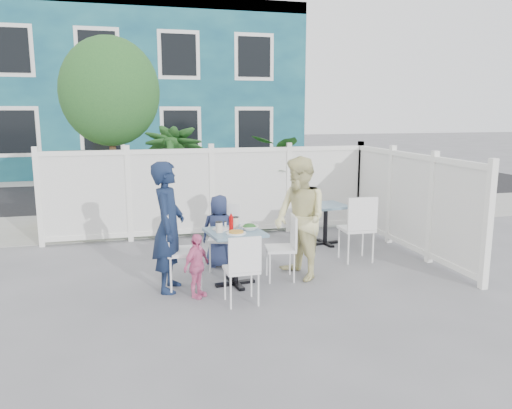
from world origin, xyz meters
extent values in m
plane|color=slate|center=(0.00, 0.00, 0.00)|extent=(80.00, 80.00, 0.00)
cube|color=gray|center=(0.00, 3.80, 0.01)|extent=(24.00, 2.60, 0.01)
cube|color=black|center=(0.00, 7.50, 0.00)|extent=(24.00, 5.00, 0.01)
cube|color=gray|center=(0.00, 10.60, 0.01)|extent=(24.00, 1.60, 0.01)
cube|color=navy|center=(-0.50, 14.00, 3.00)|extent=(11.00, 6.00, 6.00)
cube|color=black|center=(-3.00, 11.02, 1.60)|extent=(1.20, 0.04, 1.40)
cube|color=black|center=(1.00, 11.02, 1.60)|extent=(1.20, 0.04, 1.40)
cube|color=black|center=(-3.00, 11.02, 4.10)|extent=(1.20, 0.04, 1.40)
cube|color=black|center=(1.00, 11.02, 4.10)|extent=(1.20, 0.04, 1.40)
cube|color=white|center=(0.10, 2.40, 0.82)|extent=(5.80, 0.04, 1.40)
cube|color=white|center=(0.10, 2.40, 1.56)|extent=(5.86, 0.08, 0.08)
cube|color=white|center=(0.10, 2.40, 0.06)|extent=(5.86, 0.08, 0.12)
cube|color=white|center=(3.00, 0.60, 0.82)|extent=(0.04, 3.60, 1.40)
cube|color=white|center=(3.00, 0.60, 1.56)|extent=(0.08, 3.66, 0.08)
cube|color=white|center=(3.00, 0.60, 0.06)|extent=(0.08, 3.66, 0.12)
cylinder|color=#382316|center=(-1.60, 3.30, 1.20)|extent=(0.12, 0.12, 2.40)
ellipsoid|color=#1C4A20|center=(-1.60, 3.30, 2.60)|extent=(1.80, 1.62, 1.98)
cube|color=gold|center=(-2.41, 4.00, 0.71)|extent=(0.78, 0.57, 1.41)
imported|color=#1C4A20|center=(-0.46, 3.10, 1.00)|extent=(1.26, 1.26, 2.00)
imported|color=#1C4A20|center=(1.34, 3.00, 0.90)|extent=(2.11, 2.03, 1.80)
cube|color=#3E597B|center=(-0.05, -0.24, 0.71)|extent=(0.77, 0.77, 0.04)
cylinder|color=black|center=(-0.05, -0.24, 0.35)|extent=(0.08, 0.08, 0.67)
cube|color=black|center=(-0.05, -0.24, 0.02)|extent=(0.55, 0.15, 0.04)
cube|color=black|center=(-0.05, -0.24, 0.02)|extent=(0.15, 0.55, 0.04)
cube|color=#3E597B|center=(1.87, 1.35, 0.67)|extent=(0.73, 0.73, 0.04)
cylinder|color=black|center=(1.87, 1.35, 0.34)|extent=(0.07, 0.07, 0.63)
cube|color=black|center=(1.87, 1.35, 0.02)|extent=(0.52, 0.14, 0.04)
cube|color=black|center=(1.87, 1.35, 0.02)|extent=(0.14, 0.52, 0.04)
cube|color=white|center=(-0.70, -0.22, 0.49)|extent=(0.46, 0.48, 0.04)
cube|color=white|center=(-0.91, -0.21, 0.76)|extent=(0.06, 0.46, 0.49)
cylinder|color=white|center=(-0.51, -0.03, 0.25)|extent=(0.03, 0.03, 0.49)
cylinder|color=white|center=(-0.53, -0.42, 0.25)|extent=(0.03, 0.03, 0.49)
cylinder|color=white|center=(-0.88, -0.01, 0.25)|extent=(0.03, 0.03, 0.49)
cylinder|color=white|center=(-0.90, -0.40, 0.25)|extent=(0.03, 0.03, 0.49)
cube|color=white|center=(0.58, -0.19, 0.43)|extent=(0.44, 0.46, 0.04)
cube|color=white|center=(0.76, -0.22, 0.67)|extent=(0.09, 0.40, 0.43)
cylinder|color=white|center=(0.40, -0.33, 0.21)|extent=(0.02, 0.02, 0.43)
cylinder|color=white|center=(0.45, 0.01, 0.21)|extent=(0.02, 0.02, 0.43)
cylinder|color=white|center=(0.72, -0.38, 0.21)|extent=(0.02, 0.02, 0.43)
cylinder|color=white|center=(0.77, -0.05, 0.21)|extent=(0.02, 0.02, 0.43)
cube|color=white|center=(-0.06, 0.44, 0.45)|extent=(0.53, 0.51, 0.04)
cube|color=white|center=(0.00, 0.62, 0.70)|extent=(0.41, 0.16, 0.45)
cylinder|color=white|center=(0.05, 0.22, 0.23)|extent=(0.02, 0.02, 0.45)
cylinder|color=white|center=(-0.29, 0.33, 0.23)|extent=(0.02, 0.02, 0.45)
cylinder|color=white|center=(0.16, 0.54, 0.23)|extent=(0.02, 0.02, 0.45)
cylinder|color=white|center=(-0.18, 0.65, 0.23)|extent=(0.02, 0.02, 0.45)
cube|color=white|center=(-0.11, -0.89, 0.41)|extent=(0.39, 0.37, 0.04)
cube|color=white|center=(-0.11, -1.06, 0.64)|extent=(0.39, 0.04, 0.41)
cylinder|color=white|center=(-0.28, -0.73, 0.21)|extent=(0.02, 0.02, 0.41)
cylinder|color=white|center=(0.05, -0.73, 0.21)|extent=(0.02, 0.02, 0.41)
cylinder|color=white|center=(-0.28, -1.05, 0.21)|extent=(0.02, 0.02, 0.41)
cylinder|color=white|center=(0.05, -1.04, 0.21)|extent=(0.02, 0.02, 0.41)
cube|color=white|center=(1.96, 0.36, 0.49)|extent=(0.48, 0.46, 0.04)
cube|color=white|center=(1.95, 0.15, 0.77)|extent=(0.46, 0.05, 0.49)
cylinder|color=white|center=(1.77, 0.55, 0.25)|extent=(0.03, 0.03, 0.49)
cylinder|color=white|center=(2.17, 0.54, 0.25)|extent=(0.03, 0.03, 0.49)
cylinder|color=white|center=(1.76, 0.18, 0.25)|extent=(0.03, 0.03, 0.49)
cylinder|color=white|center=(2.15, 0.17, 0.25)|extent=(0.03, 0.03, 0.49)
imported|color=#131F3B|center=(-0.89, -0.22, 0.82)|extent=(0.54, 0.68, 1.65)
imported|color=#D6C953|center=(0.86, -0.20, 0.83)|extent=(0.80, 0.93, 1.66)
imported|color=#1F294A|center=(-0.11, 0.57, 0.53)|extent=(0.61, 0.51, 1.07)
imported|color=pink|center=(-0.60, -0.57, 0.40)|extent=(0.46, 0.47, 0.80)
cylinder|color=white|center=(-0.06, -0.39, 0.73)|extent=(0.25, 0.25, 0.02)
cylinder|color=white|center=(-0.21, -0.13, 0.73)|extent=(0.22, 0.22, 0.02)
imported|color=white|center=(0.15, -0.24, 0.75)|extent=(0.23, 0.23, 0.06)
cylinder|color=beige|center=(-0.26, -0.27, 0.79)|extent=(0.09, 0.09, 0.13)
cylinder|color=beige|center=(0.00, -0.04, 0.79)|extent=(0.09, 0.09, 0.13)
cylinder|color=#AC0607|center=(-0.09, -0.19, 0.82)|extent=(0.06, 0.06, 0.18)
cylinder|color=white|center=(-0.12, 0.02, 0.76)|extent=(0.03, 0.03, 0.07)
cylinder|color=black|center=(-0.12, 0.03, 0.76)|extent=(0.03, 0.03, 0.07)
camera|label=1|loc=(-1.37, -6.37, 2.25)|focal=35.00mm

